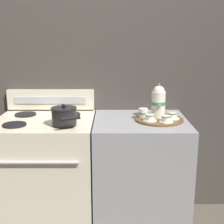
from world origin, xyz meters
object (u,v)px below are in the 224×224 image
Objects in this scene: stove at (46,175)px; saucepan at (63,116)px; teacup_front at (171,116)px; teacup_left at (165,119)px; serving_tray at (158,119)px; teacup_right at (149,118)px; teapot at (157,101)px; creamer_jug at (142,113)px.

saucepan reaches higher than stove.
teacup_left is at bearing -125.61° from teacup_front.
serving_tray is 0.10m from teacup_right.
teacup_left is at bearing -75.43° from teapot.
creamer_jug is at bearing 169.01° from teacup_front.
teacup_right is at bearing -5.20° from stove.
saucepan is 0.59m from creamer_jug.
creamer_jug reaches higher than serving_tray.
teapot is (-0.00, 0.04, 0.13)m from serving_tray.
teacup_right is 0.18m from teacup_front.
saucepan is 0.70m from teapot.
teacup_left is (0.71, 0.04, -0.03)m from saucepan.
stove is 0.91m from teacup_right.
teapot reaches higher than teacup_right.
teacup_front is (0.77, 0.13, -0.03)m from saucepan.
stove is 8.86× the size of teacup_front.
serving_tray is (0.85, -0.01, 0.45)m from stove.
stove is at bearing 179.53° from serving_tray.
saucepan is 2.58× the size of teacup_front.
serving_tray reaches higher than stove.
serving_tray is 3.51× the size of teacup_front.
teapot is at bearing 150.73° from teacup_front.
creamer_jug is at bearing 139.30° from teacup_left.
creamer_jug reaches higher than teacup_left.
saucepan is 1.02× the size of teapot.
stove is 8.86× the size of teacup_right.
serving_tray is 0.10m from teacup_front.
serving_tray is at bearing 173.38° from teacup_front.
creamer_jug reaches higher than stove.
teacup_right is (0.77, -0.07, 0.48)m from stove.
saucepan reaches higher than creamer_jug.
creamer_jug is at bearing 1.77° from stove.
teacup_left and teacup_front have the same top height.
teacup_front reaches higher than serving_tray.
teapot is at bearing 93.48° from serving_tray.
teacup_right is (-0.08, -0.06, 0.03)m from serving_tray.
teacup_right is at bearing 162.68° from teacup_left.
teacup_front is 1.38× the size of creamer_jug.
saucepan is 3.57× the size of creamer_jug.
teacup_right reaches higher than stove.
stove is at bearing -177.47° from teapot.
teacup_left and teacup_right have the same top height.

